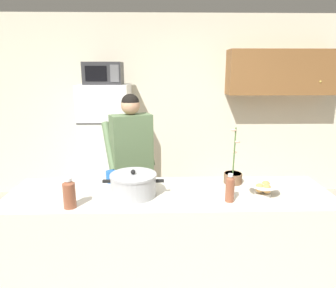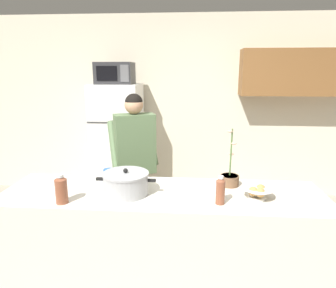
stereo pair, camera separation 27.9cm
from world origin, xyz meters
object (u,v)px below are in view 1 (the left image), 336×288
at_px(bottle_near_edge, 230,188).
at_px(bottle_mid_counter, 69,193).
at_px(refrigerator, 107,146).
at_px(microwave, 104,73).
at_px(bread_bowl, 263,189).
at_px(cooking_pot, 133,185).
at_px(coffee_mug, 112,177).
at_px(potted_orchid, 233,176).
at_px(person_near_pot, 132,153).

xyz_separation_m(bottle_near_edge, bottle_mid_counter, (-1.12, -0.07, 0.00)).
relative_size(refrigerator, microwave, 3.45).
bearing_deg(bread_bowl, cooking_pot, 178.94).
xyz_separation_m(coffee_mug, bottle_near_edge, (0.91, -0.41, 0.05)).
distance_m(cooking_pot, potted_orchid, 0.84).
relative_size(person_near_pot, coffee_mug, 12.31).
bearing_deg(bottle_near_edge, bread_bowl, 20.87).
bearing_deg(bottle_mid_counter, cooking_pot, 25.31).
distance_m(bread_bowl, bottle_mid_counter, 1.41).
xyz_separation_m(refrigerator, bottle_mid_counter, (0.11, -2.09, 0.20)).
bearing_deg(bottle_near_edge, refrigerator, 121.23).
bearing_deg(bottle_mid_counter, bread_bowl, 7.34).
distance_m(microwave, cooking_pot, 2.10).
distance_m(bottle_mid_counter, potted_orchid, 1.30).
distance_m(person_near_pot, coffee_mug, 0.62).
height_order(refrigerator, microwave, microwave).
bearing_deg(bottle_mid_counter, bottle_near_edge, 3.75).
distance_m(microwave, bread_bowl, 2.55).
distance_m(person_near_pot, bread_bowl, 1.41).
bearing_deg(bottle_near_edge, person_near_pot, 128.06).
height_order(coffee_mug, bottle_mid_counter, bottle_mid_counter).
relative_size(cooking_pot, bottle_near_edge, 2.20).
relative_size(bread_bowl, potted_orchid, 0.49).
relative_size(bottle_near_edge, bottle_mid_counter, 0.98).
distance_m(refrigerator, microwave, 0.97).
bearing_deg(bread_bowl, refrigerator, 128.18).
height_order(cooking_pot, bottle_near_edge, bottle_near_edge).
relative_size(refrigerator, bottle_mid_counter, 7.77).
xyz_separation_m(coffee_mug, bread_bowl, (1.19, -0.30, 0.00)).
xyz_separation_m(person_near_pot, coffee_mug, (-0.11, -0.61, -0.03)).
bearing_deg(coffee_mug, bottle_mid_counter, -113.73).
bearing_deg(person_near_pot, bottle_near_edge, -51.94).
bearing_deg(coffee_mug, microwave, 101.29).
xyz_separation_m(refrigerator, potted_orchid, (1.33, -1.66, 0.15)).
distance_m(person_near_pot, potted_orchid, 1.12).
height_order(person_near_pot, coffee_mug, person_near_pot).
bearing_deg(bottle_mid_counter, microwave, 92.94).
relative_size(bottle_mid_counter, potted_orchid, 0.45).
bearing_deg(potted_orchid, microwave, 129.14).
bearing_deg(cooking_pot, bread_bowl, -1.06).
xyz_separation_m(person_near_pot, bottle_near_edge, (0.80, -1.02, 0.02)).
height_order(person_near_pot, bottle_mid_counter, person_near_pot).
distance_m(refrigerator, person_near_pot, 1.10).
distance_m(refrigerator, bottle_mid_counter, 2.10).
xyz_separation_m(refrigerator, cooking_pot, (0.53, -1.89, 0.18)).
bearing_deg(bread_bowl, bottle_mid_counter, -172.66).
relative_size(bread_bowl, bottle_mid_counter, 1.08).
relative_size(refrigerator, bottle_near_edge, 7.96).
distance_m(cooking_pot, bread_bowl, 0.98).
bearing_deg(potted_orchid, bottle_mid_counter, -160.56).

